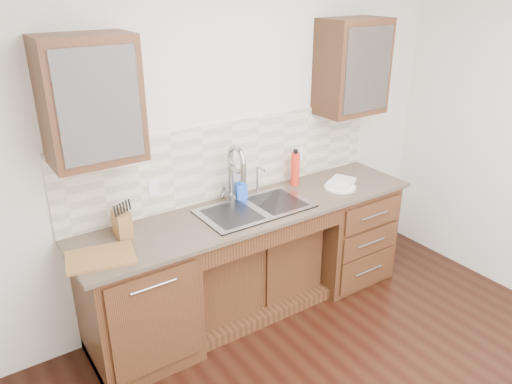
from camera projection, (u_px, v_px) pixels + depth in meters
wall_back at (227, 139)px, 3.81m from camera, size 4.00×0.10×2.70m
base_cabinet_left at (138, 302)px, 3.41m from camera, size 0.70×0.62×0.88m
base_cabinet_center at (247, 267)px, 4.00m from camera, size 1.20×0.44×0.70m
base_cabinet_right at (343, 230)px, 4.39m from camera, size 0.70×0.62×0.88m
countertop at (254, 210)px, 3.71m from camera, size 2.70×0.65×0.03m
backsplash at (231, 159)px, 3.82m from camera, size 2.70×0.02×0.59m
sink at (255, 219)px, 3.72m from camera, size 0.84×0.46×0.19m
faucet at (230, 176)px, 3.75m from camera, size 0.04×0.04×0.40m
filter_tap at (257, 179)px, 3.92m from camera, size 0.02×0.02×0.24m
upper_cabinet_left at (90, 100)px, 2.92m from camera, size 0.55×0.34×0.75m
upper_cabinet_right at (352, 67)px, 3.99m from camera, size 0.55×0.34×0.75m
outlet_left at (154, 188)px, 3.51m from camera, size 0.08×0.01×0.12m
outlet_right at (299, 154)px, 4.18m from camera, size 0.08×0.01×0.12m
soap_bottle at (241, 188)px, 3.82m from camera, size 0.10×0.10×0.19m
water_bottle at (295, 169)px, 4.07m from camera, size 0.09×0.09×0.27m
plate at (340, 187)px, 4.05m from camera, size 0.32×0.32×0.01m
dish_towel at (341, 182)px, 4.07m from camera, size 0.30×0.27×0.04m
knife_block at (122, 224)px, 3.28m from camera, size 0.10×0.16×0.17m
cutting_board at (101, 257)px, 3.04m from camera, size 0.46×0.37×0.02m
cup_left_a at (72, 111)px, 2.88m from camera, size 0.14×0.14×0.10m
cup_left_b at (110, 107)px, 3.00m from camera, size 0.12×0.12×0.09m
cup_right_a at (343, 74)px, 3.96m from camera, size 0.14×0.14×0.10m
cup_right_b at (357, 73)px, 4.05m from camera, size 0.11×0.11×0.09m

